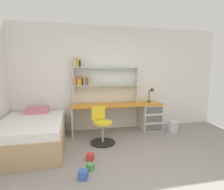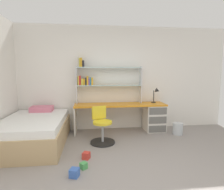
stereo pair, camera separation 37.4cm
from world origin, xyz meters
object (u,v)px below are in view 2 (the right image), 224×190
at_px(waste_bin, 178,129).
at_px(toy_block_blue_1, 74,173).
at_px(desk, 144,115).
at_px(desk_lamp, 157,93).
at_px(bed_platform, 34,131).
at_px(toy_block_red_0, 86,156).
at_px(bookshelf_hutch, 100,78).
at_px(toy_block_green_2, 84,166).
at_px(swivel_chair, 102,129).

xyz_separation_m(waste_bin, toy_block_blue_1, (-2.31, -1.55, -0.08)).
relative_size(waste_bin, toy_block_blue_1, 2.25).
xyz_separation_m(desk, desk_lamp, (0.34, 0.05, 0.55)).
xyz_separation_m(bed_platform, toy_block_red_0, (1.07, -0.76, -0.22)).
distance_m(bookshelf_hutch, bed_platform, 1.92).
distance_m(desk, toy_block_green_2, 2.27).
relative_size(desk, swivel_chair, 2.96).
xyz_separation_m(desk, bed_platform, (-2.49, -0.62, -0.13)).
xyz_separation_m(desk, toy_block_green_2, (-1.46, -1.71, -0.36)).
bearing_deg(waste_bin, bookshelf_hutch, 164.19).
bearing_deg(desk, toy_block_red_0, -135.79).
bearing_deg(toy_block_red_0, desk_lamp, 39.20).
relative_size(desk, toy_block_red_0, 19.48).
relative_size(bookshelf_hutch, swivel_chair, 2.15).
relative_size(bookshelf_hutch, toy_block_green_2, 17.03).
distance_m(bed_platform, toy_block_green_2, 1.52).
relative_size(swivel_chair, waste_bin, 2.75).
height_order(desk_lamp, swivel_chair, desk_lamp).
height_order(toy_block_blue_1, toy_block_green_2, toy_block_blue_1).
relative_size(bookshelf_hutch, waste_bin, 5.91).
bearing_deg(toy_block_green_2, desk, 49.53).
relative_size(bed_platform, toy_block_green_2, 18.94).
distance_m(swivel_chair, bed_platform, 1.39).
distance_m(desk_lamp, toy_block_green_2, 2.67).
distance_m(toy_block_red_0, toy_block_green_2, 0.32).
bearing_deg(toy_block_green_2, toy_block_red_0, 84.28).
relative_size(bed_platform, toy_block_blue_1, 14.80).
height_order(desk_lamp, toy_block_blue_1, desk_lamp).
bearing_deg(toy_block_red_0, toy_block_green_2, -95.72).
distance_m(bookshelf_hutch, desk_lamp, 1.50).
bearing_deg(bookshelf_hutch, bed_platform, -150.76).
height_order(desk, waste_bin, desk).
height_order(bed_platform, toy_block_green_2, bed_platform).
distance_m(desk, toy_block_red_0, 2.02).
distance_m(bed_platform, waste_bin, 3.25).
relative_size(desk_lamp, toy_block_green_2, 3.99).
distance_m(desk, desk_lamp, 0.65).
bearing_deg(bed_platform, desk, 14.05).
xyz_separation_m(toy_block_red_0, toy_block_blue_1, (-0.15, -0.53, 0.00)).
relative_size(desk_lamp, bed_platform, 0.21).
distance_m(toy_block_red_0, toy_block_blue_1, 0.56).
relative_size(desk, bed_platform, 1.24).
distance_m(bed_platform, toy_block_blue_1, 1.60).
bearing_deg(toy_block_blue_1, waste_bin, 33.83).
height_order(bookshelf_hutch, toy_block_green_2, bookshelf_hutch).
xyz_separation_m(bookshelf_hutch, desk_lamp, (1.44, -0.10, -0.39)).
bearing_deg(desk, swivel_chair, -148.69).
xyz_separation_m(bed_platform, waste_bin, (3.23, 0.26, -0.14)).
bearing_deg(bookshelf_hutch, toy_block_green_2, -100.68).
relative_size(bookshelf_hutch, toy_block_red_0, 14.16).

